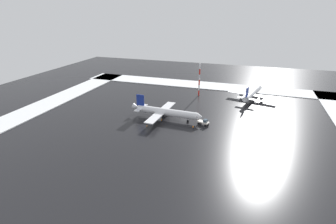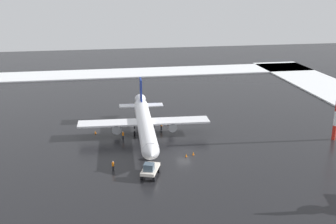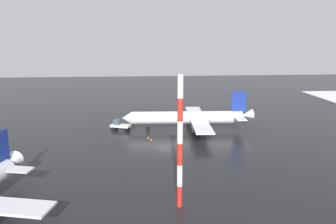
{
  "view_description": "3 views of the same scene",
  "coord_description": "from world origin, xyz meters",
  "px_view_note": "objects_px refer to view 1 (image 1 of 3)",
  "views": [
    {
      "loc": [
        -26.42,
        102.99,
        43.19
      ],
      "look_at": [
        5.67,
        5.21,
        2.71
      ],
      "focal_mm": 28.0,
      "sensor_mm": 36.0,
      "label": 1
    },
    {
      "loc": [
        -69.85,
        15.04,
        29.52
      ],
      "look_at": [
        6.06,
        1.89,
        5.32
      ],
      "focal_mm": 45.0,
      "sensor_mm": 36.0,
      "label": 2
    },
    {
      "loc": [
        -5.04,
        -68.32,
        21.55
      ],
      "look_at": [
        1.24,
        6.02,
        4.6
      ],
      "focal_mm": 35.0,
      "sensor_mm": 36.0,
      "label": 3
    }
  ],
  "objects_px": {
    "airplane_distant_tail": "(165,112)",
    "ground_crew_mid_apron": "(159,112)",
    "airplane_parked_portside": "(253,93)",
    "traffic_cone_mid_line": "(147,126)",
    "ground_crew_beside_wing": "(162,120)",
    "ground_crew_by_nose_gear": "(193,127)",
    "traffic_cone_wingtip_side": "(192,116)",
    "pushback_tug": "(204,122)",
    "traffic_cone_near_nose": "(191,114)",
    "antenna_mast": "(199,80)"
  },
  "relations": [
    {
      "from": "traffic_cone_near_nose",
      "to": "antenna_mast",
      "type": "bearing_deg",
      "value": -84.54
    },
    {
      "from": "pushback_tug",
      "to": "traffic_cone_mid_line",
      "type": "distance_m",
      "value": 22.79
    },
    {
      "from": "airplane_distant_tail",
      "to": "ground_crew_by_nose_gear",
      "type": "xyz_separation_m",
      "value": [
        -13.58,
        6.82,
        -2.1
      ]
    },
    {
      "from": "airplane_distant_tail",
      "to": "airplane_parked_portside",
      "type": "distance_m",
      "value": 51.85
    },
    {
      "from": "ground_crew_mid_apron",
      "to": "traffic_cone_mid_line",
      "type": "xyz_separation_m",
      "value": [
        0.18,
        13.42,
        -0.7
      ]
    },
    {
      "from": "ground_crew_beside_wing",
      "to": "traffic_cone_near_nose",
      "type": "xyz_separation_m",
      "value": [
        -9.62,
        -11.7,
        -0.7
      ]
    },
    {
      "from": "ground_crew_mid_apron",
      "to": "traffic_cone_near_nose",
      "type": "distance_m",
      "value": 14.27
    },
    {
      "from": "ground_crew_mid_apron",
      "to": "ground_crew_by_nose_gear",
      "type": "xyz_separation_m",
      "value": [
        -17.92,
        10.72,
        0.0
      ]
    },
    {
      "from": "airplane_parked_portside",
      "to": "traffic_cone_near_nose",
      "type": "xyz_separation_m",
      "value": [
        24.66,
        31.59,
        -2.6
      ]
    },
    {
      "from": "pushback_tug",
      "to": "ground_crew_mid_apron",
      "type": "distance_m",
      "value": 21.63
    },
    {
      "from": "antenna_mast",
      "to": "traffic_cone_mid_line",
      "type": "height_order",
      "value": "antenna_mast"
    },
    {
      "from": "traffic_cone_wingtip_side",
      "to": "pushback_tug",
      "type": "bearing_deg",
      "value": 132.49
    },
    {
      "from": "airplane_distant_tail",
      "to": "traffic_cone_near_nose",
      "type": "height_order",
      "value": "airplane_distant_tail"
    },
    {
      "from": "ground_crew_mid_apron",
      "to": "antenna_mast",
      "type": "height_order",
      "value": "antenna_mast"
    },
    {
      "from": "ground_crew_beside_wing",
      "to": "ground_crew_by_nose_gear",
      "type": "xyz_separation_m",
      "value": [
        -13.73,
        2.57,
        0.0
      ]
    },
    {
      "from": "ground_crew_beside_wing",
      "to": "ground_crew_mid_apron",
      "type": "height_order",
      "value": "same"
    },
    {
      "from": "airplane_parked_portside",
      "to": "traffic_cone_mid_line",
      "type": "xyz_separation_m",
      "value": [
        38.65,
        48.56,
        -2.6
      ]
    },
    {
      "from": "antenna_mast",
      "to": "traffic_cone_near_nose",
      "type": "distance_m",
      "value": 29.77
    },
    {
      "from": "ground_crew_beside_wing",
      "to": "antenna_mast",
      "type": "bearing_deg",
      "value": -53.99
    },
    {
      "from": "airplane_distant_tail",
      "to": "pushback_tug",
      "type": "relative_size",
      "value": 6.16
    },
    {
      "from": "airplane_distant_tail",
      "to": "ground_crew_mid_apron",
      "type": "relative_size",
      "value": 18.32
    },
    {
      "from": "ground_crew_beside_wing",
      "to": "ground_crew_by_nose_gear",
      "type": "relative_size",
      "value": 1.0
    },
    {
      "from": "ground_crew_mid_apron",
      "to": "traffic_cone_mid_line",
      "type": "height_order",
      "value": "ground_crew_mid_apron"
    },
    {
      "from": "airplane_parked_portside",
      "to": "antenna_mast",
      "type": "distance_m",
      "value": 28.16
    },
    {
      "from": "ground_crew_beside_wing",
      "to": "ground_crew_by_nose_gear",
      "type": "distance_m",
      "value": 13.97
    },
    {
      "from": "airplane_parked_portside",
      "to": "ground_crew_beside_wing",
      "type": "height_order",
      "value": "airplane_parked_portside"
    },
    {
      "from": "airplane_parked_portside",
      "to": "ground_crew_beside_wing",
      "type": "relative_size",
      "value": 16.92
    },
    {
      "from": "ground_crew_beside_wing",
      "to": "traffic_cone_mid_line",
      "type": "bearing_deg",
      "value": 96.13
    },
    {
      "from": "airplane_distant_tail",
      "to": "ground_crew_beside_wing",
      "type": "xyz_separation_m",
      "value": [
        0.15,
        4.24,
        -2.1
      ]
    },
    {
      "from": "pushback_tug",
      "to": "traffic_cone_near_nose",
      "type": "relative_size",
      "value": 9.24
    },
    {
      "from": "pushback_tug",
      "to": "airplane_distant_tail",
      "type": "bearing_deg",
      "value": -163.34
    },
    {
      "from": "traffic_cone_mid_line",
      "to": "pushback_tug",
      "type": "bearing_deg",
      "value": -158.59
    },
    {
      "from": "ground_crew_by_nose_gear",
      "to": "traffic_cone_near_nose",
      "type": "bearing_deg",
      "value": -84.26
    },
    {
      "from": "pushback_tug",
      "to": "traffic_cone_wingtip_side",
      "type": "xyz_separation_m",
      "value": [
        6.63,
        -7.24,
        -1.01
      ]
    },
    {
      "from": "airplane_parked_portside",
      "to": "traffic_cone_wingtip_side",
      "type": "relative_size",
      "value": 52.59
    },
    {
      "from": "antenna_mast",
      "to": "traffic_cone_mid_line",
      "type": "bearing_deg",
      "value": 76.06
    },
    {
      "from": "airplane_distant_tail",
      "to": "ground_crew_beside_wing",
      "type": "bearing_deg",
      "value": -89.19
    },
    {
      "from": "ground_crew_mid_apron",
      "to": "ground_crew_by_nose_gear",
      "type": "height_order",
      "value": "same"
    },
    {
      "from": "antenna_mast",
      "to": "traffic_cone_mid_line",
      "type": "distance_m",
      "value": 47.53
    },
    {
      "from": "airplane_parked_portside",
      "to": "ground_crew_beside_wing",
      "type": "bearing_deg",
      "value": 155.46
    },
    {
      "from": "ground_crew_by_nose_gear",
      "to": "antenna_mast",
      "type": "relative_size",
      "value": 0.1
    },
    {
      "from": "traffic_cone_near_nose",
      "to": "traffic_cone_wingtip_side",
      "type": "bearing_deg",
      "value": 112.12
    },
    {
      "from": "ground_crew_mid_apron",
      "to": "traffic_cone_mid_line",
      "type": "distance_m",
      "value": 13.44
    },
    {
      "from": "ground_crew_by_nose_gear",
      "to": "traffic_cone_near_nose",
      "type": "height_order",
      "value": "ground_crew_by_nose_gear"
    },
    {
      "from": "airplane_distant_tail",
      "to": "ground_crew_by_nose_gear",
      "type": "height_order",
      "value": "airplane_distant_tail"
    },
    {
      "from": "ground_crew_mid_apron",
      "to": "pushback_tug",
      "type": "bearing_deg",
      "value": -151.07
    },
    {
      "from": "airplane_distant_tail",
      "to": "pushback_tug",
      "type": "bearing_deg",
      "value": -1.25
    },
    {
      "from": "pushback_tug",
      "to": "traffic_cone_wingtip_side",
      "type": "relative_size",
      "value": 9.24
    },
    {
      "from": "ground_crew_beside_wing",
      "to": "antenna_mast",
      "type": "height_order",
      "value": "antenna_mast"
    },
    {
      "from": "traffic_cone_mid_line",
      "to": "traffic_cone_wingtip_side",
      "type": "height_order",
      "value": "same"
    }
  ]
}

